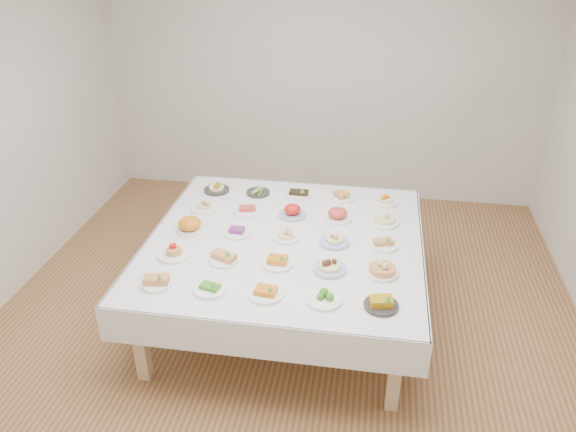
% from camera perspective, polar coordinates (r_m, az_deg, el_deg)
% --- Properties ---
extents(room_envelope, '(5.02, 5.02, 2.81)m').
position_cam_1_polar(room_envelope, '(4.05, -0.19, 10.86)').
color(room_envelope, '#A26C43').
rests_on(room_envelope, ground).
extents(display_table, '(2.19, 2.19, 0.75)m').
position_cam_1_polar(display_table, '(4.54, -0.31, -3.07)').
color(display_table, white).
rests_on(display_table, ground).
extents(dish_0, '(0.21, 0.21, 0.10)m').
position_cam_1_polar(dish_0, '(4.05, -13.22, -6.36)').
color(dish_0, white).
rests_on(dish_0, display_table).
extents(dish_1, '(0.23, 0.23, 0.10)m').
position_cam_1_polar(dish_1, '(3.93, -7.95, -7.05)').
color(dish_1, white).
rests_on(dish_1, display_table).
extents(dish_2, '(0.23, 0.23, 0.10)m').
position_cam_1_polar(dish_2, '(3.84, -2.28, -7.58)').
color(dish_2, white).
rests_on(dish_2, display_table).
extents(dish_3, '(0.24, 0.24, 0.10)m').
position_cam_1_polar(dish_3, '(3.80, 3.65, -8.12)').
color(dish_3, white).
rests_on(dish_3, display_table).
extents(dish_4, '(0.23, 0.23, 0.11)m').
position_cam_1_polar(dish_4, '(3.79, 9.47, -8.55)').
color(dish_4, '#2B2926').
rests_on(dish_4, display_table).
extents(dish_5, '(0.24, 0.24, 0.12)m').
position_cam_1_polar(dish_5, '(4.34, -11.52, -3.44)').
color(dish_5, white).
rests_on(dish_5, display_table).
extents(dish_6, '(0.22, 0.22, 0.11)m').
position_cam_1_polar(dish_6, '(4.23, -6.56, -4.05)').
color(dish_6, white).
rests_on(dish_6, display_table).
extents(dish_7, '(0.23, 0.23, 0.11)m').
position_cam_1_polar(dish_7, '(4.16, -1.08, -4.46)').
color(dish_7, white).
rests_on(dish_7, display_table).
extents(dish_8, '(0.24, 0.24, 0.14)m').
position_cam_1_polar(dish_8, '(4.10, 4.26, -4.77)').
color(dish_8, '#4C66B2').
rests_on(dish_8, display_table).
extents(dish_9, '(0.26, 0.25, 0.15)m').
position_cam_1_polar(dish_9, '(4.10, 9.59, -5.01)').
color(dish_9, white).
rests_on(dish_9, display_table).
extents(dish_10, '(0.23, 0.23, 0.14)m').
position_cam_1_polar(dish_10, '(4.65, -9.96, -0.80)').
color(dish_10, white).
rests_on(dish_10, display_table).
extents(dish_11, '(0.21, 0.21, 0.08)m').
position_cam_1_polar(dish_11, '(4.57, -5.23, -1.56)').
color(dish_11, white).
rests_on(dish_11, display_table).
extents(dish_12, '(0.22, 0.22, 0.11)m').
position_cam_1_polar(dish_12, '(4.48, -0.19, -1.76)').
color(dish_12, white).
rests_on(dish_12, display_table).
extents(dish_13, '(0.23, 0.23, 0.11)m').
position_cam_1_polar(dish_13, '(4.43, 4.72, -2.26)').
color(dish_13, '#4C66B2').
rests_on(dish_13, display_table).
extents(dish_14, '(0.22, 0.22, 0.09)m').
position_cam_1_polar(dish_14, '(4.45, 9.67, -2.71)').
color(dish_14, white).
rests_on(dish_14, display_table).
extents(dish_15, '(0.24, 0.24, 0.12)m').
position_cam_1_polar(dish_15, '(4.99, -8.49, 1.23)').
color(dish_15, white).
rests_on(dish_15, display_table).
extents(dish_16, '(0.24, 0.24, 0.10)m').
position_cam_1_polar(dish_16, '(4.90, -4.16, 0.80)').
color(dish_16, white).
rests_on(dish_16, display_table).
extents(dish_17, '(0.23, 0.23, 0.12)m').
position_cam_1_polar(dish_17, '(4.82, 0.46, 0.55)').
color(dish_17, '#4C66B2').
rests_on(dish_17, display_table).
extents(dish_18, '(0.24, 0.24, 0.13)m').
position_cam_1_polar(dish_18, '(4.79, 5.06, 0.27)').
color(dish_18, white).
rests_on(dish_18, display_table).
extents(dish_19, '(0.27, 0.27, 0.14)m').
position_cam_1_polar(dish_19, '(4.77, 9.79, -0.02)').
color(dish_19, white).
rests_on(dish_19, display_table).
extents(dish_20, '(0.23, 0.23, 0.13)m').
position_cam_1_polar(dish_20, '(5.31, -7.29, 3.13)').
color(dish_20, '#2B2926').
rests_on(dish_20, display_table).
extents(dish_21, '(0.21, 0.21, 0.05)m').
position_cam_1_polar(dish_21, '(5.24, -3.06, 2.48)').
color(dish_21, '#2B2926').
rests_on(dish_21, display_table).
extents(dish_22, '(0.24, 0.24, 0.11)m').
position_cam_1_polar(dish_22, '(5.17, 1.11, 2.49)').
color(dish_22, white).
rests_on(dish_22, display_table).
extents(dish_23, '(0.21, 0.21, 0.09)m').
position_cam_1_polar(dish_23, '(5.14, 5.50, 2.08)').
color(dish_23, white).
rests_on(dish_23, display_table).
extents(dish_24, '(0.23, 0.23, 0.11)m').
position_cam_1_polar(dish_24, '(5.12, 9.79, 1.75)').
color(dish_24, white).
rests_on(dish_24, display_table).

